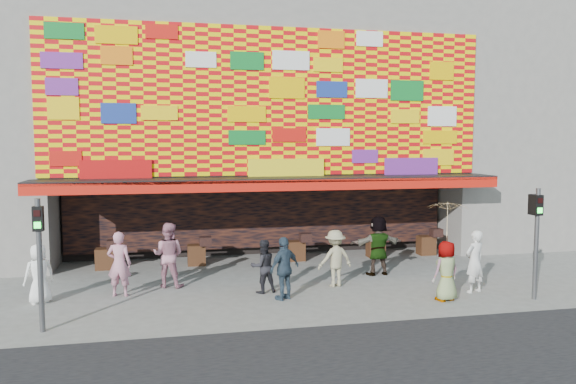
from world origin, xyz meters
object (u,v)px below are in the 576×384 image
object	(u,v)px
ped_c	(263,266)
ped_f	(378,245)
ped_e	(284,268)
parasol	(448,219)
signal_right	(537,231)
ped_g	(446,271)
ped_h	(475,261)
signal_left	(39,250)
ped_d	(335,258)
ped_i	(168,255)
ped_b	(119,264)
ped_a	(39,274)

from	to	relation	value
ped_c	ped_f	bearing A→B (deg)	-173.17
ped_e	parasol	xyz separation A→B (m)	(4.19, -1.00, 1.33)
signal_right	ped_g	xyz separation A→B (m)	(-2.40, 0.37, -1.06)
ped_e	ped_h	size ratio (longest dim) A/B	0.97
signal_right	ped_c	distance (m)	7.45
ped_e	ped_g	distance (m)	4.31
signal_left	ped_e	world-z (taller)	signal_left
ped_d	ped_h	xyz separation A→B (m)	(3.64, -1.44, 0.05)
ped_i	ped_c	bearing A→B (deg)	174.55
signal_right	ped_f	size ratio (longest dim) A/B	1.58
ped_g	parasol	world-z (taller)	parasol
signal_right	ped_f	world-z (taller)	signal_right
ped_f	ped_h	bearing A→B (deg)	122.45
ped_e	ped_c	bearing A→B (deg)	-91.87
ped_d	ped_f	size ratio (longest dim) A/B	0.88
signal_right	ped_c	bearing A→B (deg)	162.91
ped_h	ped_b	bearing A→B (deg)	-27.92
signal_left	ped_c	bearing A→B (deg)	22.00
ped_a	ped_e	distance (m)	6.43
ped_f	ped_i	xyz separation A→B (m)	(-6.51, -0.13, -0.00)
signal_left	ped_a	distance (m)	2.65
signal_right	ped_i	bearing A→B (deg)	160.75
signal_left	ped_g	world-z (taller)	signal_left
ped_b	ped_f	size ratio (longest dim) A/B	0.95
ped_h	ped_c	bearing A→B (deg)	-29.80
ped_e	parasol	bearing A→B (deg)	134.99
ped_i	ped_b	bearing A→B (deg)	48.32
ped_f	signal_left	bearing A→B (deg)	16.12
ped_d	ped_e	world-z (taller)	ped_e
ped_c	parasol	size ratio (longest dim) A/B	0.78
ped_f	ped_g	size ratio (longest dim) A/B	1.18
ped_e	ped_i	world-z (taller)	ped_i
signal_right	ped_d	size ratio (longest dim) A/B	1.81
ped_b	parasol	size ratio (longest dim) A/B	0.93
signal_right	ped_c	xyz separation A→B (m)	(-7.04, 2.17, -1.11)
ped_e	signal_right	bearing A→B (deg)	136.63
ped_i	ped_h	bearing A→B (deg)	-176.54
ped_c	ped_d	bearing A→B (deg)	174.65
signal_right	ped_i	distance (m)	10.25
ped_a	ped_d	world-z (taller)	ped_d
ped_e	parasol	world-z (taller)	parasol
ped_a	signal_right	bearing A→B (deg)	140.28
ped_a	ped_d	distance (m)	8.08
signal_left	ped_f	size ratio (longest dim) A/B	1.58
signal_left	ped_c	world-z (taller)	signal_left
ped_a	ped_b	xyz separation A→B (m)	(2.00, 0.27, 0.11)
signal_right	ped_e	bearing A→B (deg)	168.23
ped_e	signal_left	bearing A→B (deg)	-18.30
ped_d	ped_c	bearing A→B (deg)	-5.24
signal_right	ped_b	xyz separation A→B (m)	(-10.95, 2.64, -0.96)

